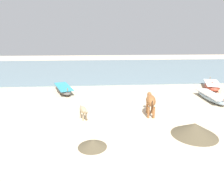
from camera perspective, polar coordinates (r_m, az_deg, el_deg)
The scene contains 9 objects.
ground at distance 8.86m, azimuth 2.15°, elevation -11.41°, with size 80.00×80.00×0.00m, color beige.
sea_water at distance 26.73m, azimuth -2.45°, elevation 6.59°, with size 60.00×20.00×0.08m, color slate.
fishing_boat_0 at distance 15.34m, azimuth -13.85°, elevation 0.63°, with size 2.00×3.46×0.65m.
fishing_boat_1 at distance 17.78m, azimuth 26.92°, elevation 1.48°, with size 2.22×3.30×0.72m.
fishing_boat_4 at distance 14.53m, azimuth 26.62°, elevation -1.43°, with size 1.02×3.24×0.61m.
cow_adult_brown at distance 10.48m, azimuth 11.11°, elevation -2.83°, with size 0.67×1.67×1.09m.
calf_near_dun at distance 9.95m, azimuth -8.30°, elevation -5.61°, with size 0.55×0.96×0.65m.
debris_pile_0 at distance 9.06m, azimuth 22.74°, elevation -10.17°, with size 1.89×1.89×0.53m, color brown.
debris_pile_1 at distance 7.66m, azimuth -5.69°, elevation -14.88°, with size 1.10×1.10×0.27m, color brown.
Camera 1 is at (-0.95, -7.88, 3.94)m, focal length 31.63 mm.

